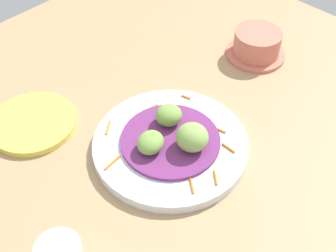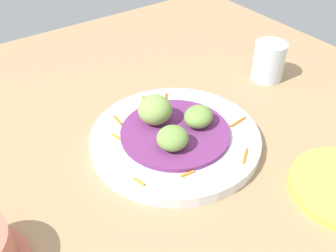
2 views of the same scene
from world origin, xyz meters
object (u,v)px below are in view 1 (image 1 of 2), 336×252
at_px(guac_scoop_left, 150,142).
at_px(guac_scoop_center, 192,137).
at_px(guac_scoop_right, 169,115).
at_px(side_plate_small, 33,123).
at_px(main_plate, 170,145).
at_px(terracotta_bowl, 257,45).

relative_size(guac_scoop_left, guac_scoop_center, 0.92).
xyz_separation_m(guac_scoop_right, side_plate_small, (-0.16, 0.19, -0.04)).
xyz_separation_m(guac_scoop_left, side_plate_small, (-0.10, 0.22, -0.04)).
bearing_deg(main_plate, side_plate_small, 121.13).
bearing_deg(guac_scoop_left, terracotta_bowl, 6.95).
distance_m(side_plate_small, terracotta_bowl, 0.49).
bearing_deg(side_plate_small, guac_scoop_center, -60.64).
bearing_deg(guac_scoop_right, main_plate, -132.19).
xyz_separation_m(main_plate, guac_scoop_center, (0.01, -0.04, 0.04)).
height_order(side_plate_small, terracotta_bowl, terracotta_bowl).
xyz_separation_m(main_plate, guac_scoop_left, (-0.04, 0.01, 0.03)).
relative_size(guac_scoop_center, terracotta_bowl, 0.43).
distance_m(main_plate, side_plate_small, 0.26).
xyz_separation_m(guac_scoop_left, terracotta_bowl, (0.37, 0.04, -0.01)).
bearing_deg(side_plate_small, guac_scoop_right, -50.07).
bearing_deg(guac_scoop_center, guac_scoop_right, 77.81).
relative_size(guac_scoop_right, side_plate_small, 0.30).
height_order(guac_scoop_right, terracotta_bowl, guac_scoop_right).
relative_size(side_plate_small, terracotta_bowl, 1.24).
height_order(main_plate, guac_scoop_right, guac_scoop_right).
xyz_separation_m(side_plate_small, terracotta_bowl, (0.46, -0.17, 0.02)).
xyz_separation_m(main_plate, side_plate_small, (-0.14, 0.22, -0.00)).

